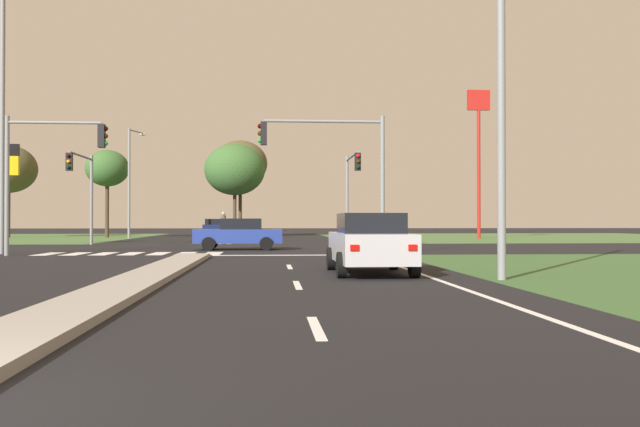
# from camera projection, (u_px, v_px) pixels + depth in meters

# --- Properties ---
(ground_plane) EXTENTS (200.00, 200.00, 0.00)m
(ground_plane) POSITION_uv_depth(u_px,v_px,m) (212.00, 249.00, 34.80)
(ground_plane) COLOR black
(grass_verge_far_right) EXTENTS (35.00, 35.00, 0.01)m
(grass_verge_far_right) POSITION_uv_depth(u_px,v_px,m) (525.00, 237.00, 61.10)
(grass_verge_far_right) COLOR #476B38
(grass_verge_far_right) RESTS_ON ground
(median_island_near) EXTENTS (1.20, 22.00, 0.14)m
(median_island_near) POSITION_uv_depth(u_px,v_px,m) (143.00, 279.00, 15.85)
(median_island_near) COLOR gray
(median_island_near) RESTS_ON ground
(median_island_far) EXTENTS (1.20, 36.00, 0.14)m
(median_island_far) POSITION_uv_depth(u_px,v_px,m) (236.00, 236.00, 59.73)
(median_island_far) COLOR gray
(median_island_far) RESTS_ON ground
(lane_dash_near) EXTENTS (0.14, 2.00, 0.01)m
(lane_dash_near) POSITION_uv_depth(u_px,v_px,m) (316.00, 328.00, 8.96)
(lane_dash_near) COLOR silver
(lane_dash_near) RESTS_ON ground
(lane_dash_second) EXTENTS (0.14, 2.00, 0.01)m
(lane_dash_second) POSITION_uv_depth(u_px,v_px,m) (297.00, 285.00, 14.95)
(lane_dash_second) COLOR silver
(lane_dash_second) RESTS_ON ground
(lane_dash_third) EXTENTS (0.14, 2.00, 0.01)m
(lane_dash_third) POSITION_uv_depth(u_px,v_px,m) (289.00, 267.00, 20.93)
(lane_dash_third) COLOR silver
(lane_dash_third) RESTS_ON ground
(edge_line_right) EXTENTS (0.14, 24.00, 0.01)m
(edge_line_right) POSITION_uv_depth(u_px,v_px,m) (427.00, 276.00, 17.35)
(edge_line_right) COLOR silver
(edge_line_right) RESTS_ON ground
(stop_bar_near) EXTENTS (6.40, 0.50, 0.01)m
(stop_bar_near) POSITION_uv_depth(u_px,v_px,m) (292.00, 255.00, 28.09)
(stop_bar_near) COLOR silver
(stop_bar_near) RESTS_ON ground
(crosswalk_bar_near) EXTENTS (0.70, 2.80, 0.01)m
(crosswalk_bar_near) POSITION_uv_depth(u_px,v_px,m) (49.00, 254.00, 29.14)
(crosswalk_bar_near) COLOR silver
(crosswalk_bar_near) RESTS_ON ground
(crosswalk_bar_second) EXTENTS (0.70, 2.80, 0.01)m
(crosswalk_bar_second) POSITION_uv_depth(u_px,v_px,m) (76.00, 254.00, 29.23)
(crosswalk_bar_second) COLOR silver
(crosswalk_bar_second) RESTS_ON ground
(crosswalk_bar_third) EXTENTS (0.70, 2.80, 0.01)m
(crosswalk_bar_third) POSITION_uv_depth(u_px,v_px,m) (104.00, 254.00, 29.31)
(crosswalk_bar_third) COLOR silver
(crosswalk_bar_third) RESTS_ON ground
(crosswalk_bar_fourth) EXTENTS (0.70, 2.80, 0.01)m
(crosswalk_bar_fourth) POSITION_uv_depth(u_px,v_px,m) (132.00, 254.00, 29.39)
(crosswalk_bar_fourth) COLOR silver
(crosswalk_bar_fourth) RESTS_ON ground
(crosswalk_bar_fifth) EXTENTS (0.70, 2.80, 0.01)m
(crosswalk_bar_fifth) POSITION_uv_depth(u_px,v_px,m) (159.00, 254.00, 29.48)
(crosswalk_bar_fifth) COLOR silver
(crosswalk_bar_fifth) RESTS_ON ground
(crosswalk_bar_sixth) EXTENTS (0.70, 2.80, 0.01)m
(crosswalk_bar_sixth) POSITION_uv_depth(u_px,v_px,m) (186.00, 253.00, 29.56)
(crosswalk_bar_sixth) COLOR silver
(crosswalk_bar_sixth) RESTS_ON ground
(crosswalk_bar_seventh) EXTENTS (0.70, 2.80, 0.01)m
(crosswalk_bar_seventh) POSITION_uv_depth(u_px,v_px,m) (213.00, 253.00, 29.65)
(crosswalk_bar_seventh) COLOR silver
(crosswalk_bar_seventh) RESTS_ON ground
(car_blue_second) EXTENTS (4.29, 2.05, 1.52)m
(car_blue_second) POSITION_uv_depth(u_px,v_px,m) (239.00, 234.00, 33.63)
(car_blue_second) COLOR navy
(car_blue_second) RESTS_ON ground
(car_navy_third) EXTENTS (1.96, 4.31, 1.60)m
(car_navy_third) POSITION_uv_depth(u_px,v_px,m) (214.00, 227.00, 64.90)
(car_navy_third) COLOR #161E47
(car_navy_third) RESTS_ON ground
(car_silver_fourth) EXTENTS (2.02, 4.53, 1.60)m
(car_silver_fourth) POSITION_uv_depth(u_px,v_px,m) (370.00, 243.00, 18.30)
(car_silver_fourth) COLOR #B7B7BC
(car_silver_fourth) RESTS_ON ground
(traffic_signal_far_left) EXTENTS (0.32, 4.92, 5.29)m
(traffic_signal_far_left) POSITION_uv_depth(u_px,v_px,m) (83.00, 181.00, 39.03)
(traffic_signal_far_left) COLOR gray
(traffic_signal_far_left) RESTS_ON ground
(traffic_signal_far_right) EXTENTS (0.32, 5.49, 5.34)m
(traffic_signal_far_right) POSITION_uv_depth(u_px,v_px,m) (351.00, 181.00, 39.92)
(traffic_signal_far_right) COLOR gray
(traffic_signal_far_right) RESTS_ON ground
(traffic_signal_near_left) EXTENTS (4.06, 0.32, 5.62)m
(traffic_signal_near_left) POSITION_uv_depth(u_px,v_px,m) (44.00, 161.00, 27.81)
(traffic_signal_near_left) COLOR gray
(traffic_signal_near_left) RESTS_ON ground
(traffic_signal_near_right) EXTENTS (5.29, 0.32, 5.78)m
(traffic_signal_near_right) POSITION_uv_depth(u_px,v_px,m) (337.00, 158.00, 28.68)
(traffic_signal_near_right) COLOR gray
(traffic_signal_near_right) RESTS_ON ground
(street_lamp_near) EXTENTS (2.31, 1.26, 10.90)m
(street_lamp_near) POSITION_uv_depth(u_px,v_px,m) (509.00, 25.00, 16.29)
(street_lamp_near) COLOR gray
(street_lamp_near) RESTS_ON ground
(street_lamp_second) EXTENTS (1.08, 2.01, 10.97)m
(street_lamp_second) POSITION_uv_depth(u_px,v_px,m) (2.00, 111.00, 29.04)
(street_lamp_second) COLOR gray
(street_lamp_second) RESTS_ON ground
(street_lamp_third) EXTENTS (1.05, 2.43, 8.85)m
(street_lamp_third) POSITION_uv_depth(u_px,v_px,m) (131.00, 177.00, 55.79)
(street_lamp_third) COLOR gray
(street_lamp_third) RESTS_ON ground
(pedestrian_at_median) EXTENTS (0.34, 0.34, 1.90)m
(pedestrian_at_median) POSITION_uv_depth(u_px,v_px,m) (223.00, 222.00, 47.49)
(pedestrian_at_median) COLOR maroon
(pedestrian_at_median) RESTS_ON median_island_far
(fastfood_pole_sign) EXTENTS (1.80, 0.40, 11.83)m
(fastfood_pole_sign) POSITION_uv_depth(u_px,v_px,m) (479.00, 131.00, 55.02)
(fastfood_pole_sign) COLOR red
(fastfood_pole_sign) RESTS_ON ground
(fuel_price_totem) EXTENTS (1.80, 0.24, 5.83)m
(fuel_price_totem) POSITION_uv_depth(u_px,v_px,m) (3.00, 171.00, 39.71)
(fuel_price_totem) COLOR silver
(fuel_price_totem) RESTS_ON ground
(treeline_near) EXTENTS (4.85, 4.85, 7.95)m
(treeline_near) POSITION_uv_depth(u_px,v_px,m) (8.00, 169.00, 59.56)
(treeline_near) COLOR #423323
(treeline_near) RESTS_ON ground
(treeline_second) EXTENTS (3.66, 3.66, 7.46)m
(treeline_second) POSITION_uv_depth(u_px,v_px,m) (107.00, 169.00, 58.89)
(treeline_second) COLOR #423323
(treeline_second) RESTS_ON ground
(treeline_third) EXTENTS (5.03, 5.03, 8.90)m
(treeline_third) POSITION_uv_depth(u_px,v_px,m) (240.00, 164.00, 64.32)
(treeline_third) COLOR #423323
(treeline_third) RESTS_ON ground
(treeline_fourth) EXTENTS (5.42, 5.42, 8.31)m
(treeline_fourth) POSITION_uv_depth(u_px,v_px,m) (235.00, 170.00, 61.78)
(treeline_fourth) COLOR #423323
(treeline_fourth) RESTS_ON ground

